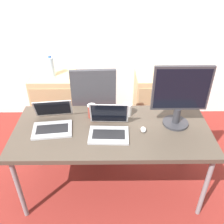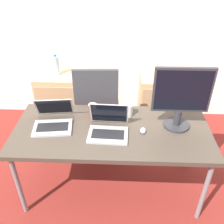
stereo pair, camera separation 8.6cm
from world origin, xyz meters
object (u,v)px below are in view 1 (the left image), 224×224
Objects in this scene: laptop_left at (53,122)px; mouse at (143,130)px; coffee_cup_brown at (92,111)px; monitor at (180,95)px; water_bottle at (51,67)px; cabinet_right at (156,99)px; office_chair at (95,117)px; cabinet_left at (56,100)px; coffee_cup_white at (127,110)px; laptop_right at (109,128)px.

mouse is at bearing -5.12° from laptop_left.
mouse is 0.49m from coffee_cup_brown.
monitor is at bearing 18.78° from mouse.
coffee_cup_brown is at bearing -60.00° from water_bottle.
coffee_cup_brown reaches higher than cabinet_right.
laptop_left is at bearing -178.33° from monitor.
mouse is at bearing -57.32° from office_chair.
coffee_cup_brown is (0.54, -0.94, -0.02)m from water_bottle.
mouse is (0.98, -1.15, -0.07)m from water_bottle.
laptop_left is (0.22, -1.08, 0.43)m from cabinet_left.
coffee_cup_brown reaches higher than coffee_cup_white.
cabinet_left is 1.42m from laptop_right.
laptop_left is at bearing 170.17° from laptop_right.
coffee_cup_white reaches higher than mouse.
monitor is (0.58, 0.11, 0.24)m from laptop_right.
monitor is at bearing 11.06° from laptop_right.
office_chair reaches higher than cabinet_left.
water_bottle is 2.00× the size of coffee_cup_brown.
laptop_left is at bearing -78.67° from water_bottle.
mouse is 0.61× the size of coffee_cup_white.
coffee_cup_white is at bearing 56.98° from laptop_right.
office_chair reaches higher than laptop_right.
water_bottle reaches higher than coffee_cup_white.
office_chair is at bearing -40.37° from water_bottle.
laptop_right is (0.69, -1.16, 0.43)m from cabinet_left.
office_chair is at bearing 125.47° from coffee_cup_white.
coffee_cup_white is (0.32, -0.46, 0.39)m from office_chair.
water_bottle is 1.66m from monitor.
monitor is (0.74, -0.60, 0.62)m from office_chair.
coffee_cup_white is at bearing -54.53° from office_chair.
monitor is at bearing -18.86° from coffee_cup_white.
laptop_right is (0.16, -0.71, 0.39)m from office_chair.
water_bottle is at bearing 101.33° from laptop_left.
cabinet_right is (0.77, 0.45, -0.04)m from office_chair.
monitor reaches higher than water_bottle.
monitor reaches higher than laptop_right.
coffee_cup_white is at bearing 116.90° from mouse.
office_chair is at bearing 102.59° from laptop_right.
office_chair reaches higher than coffee_cup_white.
cabinet_right is at bearing 74.44° from mouse.
cabinet_right is 2.70× the size of water_bottle.
water_bottle is 1.08m from coffee_cup_brown.
mouse is at bearing 2.80° from laptop_right.
water_bottle reaches higher than mouse.
mouse reaches higher than cabinet_left.
office_chair is 1.53× the size of cabinet_right.
coffee_cup_white is at bearing 161.14° from monitor.
laptop_right is (-0.61, -1.16, 0.43)m from cabinet_right.
coffee_cup_white is (0.86, -0.91, 0.44)m from cabinet_left.
mouse is at bearing -161.22° from monitor.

